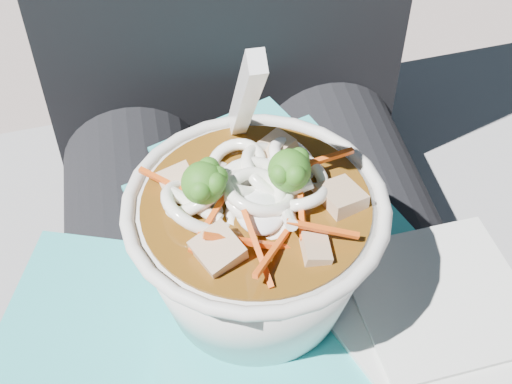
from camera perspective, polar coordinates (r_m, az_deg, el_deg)
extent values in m
cube|color=slate|center=(0.93, -0.65, -13.79)|extent=(1.04, 0.59, 0.48)
cylinder|color=black|center=(0.59, -8.07, -13.06)|extent=(0.14, 0.48, 0.14)
cylinder|color=black|center=(0.61, 11.03, -9.94)|extent=(0.14, 0.48, 0.14)
cube|color=teal|center=(0.53, 2.96, -8.18)|extent=(0.18, 0.19, 0.00)
cube|color=teal|center=(0.52, 0.54, -9.31)|extent=(0.21, 0.21, 0.00)
cube|color=teal|center=(0.52, -10.37, -10.49)|extent=(0.21, 0.20, 0.00)
cube|color=teal|center=(0.51, 4.11, -10.32)|extent=(0.19, 0.19, 0.00)
cube|color=teal|center=(0.59, 0.82, 0.67)|extent=(0.19, 0.22, 0.00)
cube|color=teal|center=(0.51, 7.40, -9.65)|extent=(0.16, 0.16, 0.00)
cube|color=teal|center=(0.56, 1.11, -1.95)|extent=(0.23, 0.22, 0.00)
cube|color=teal|center=(0.48, 0.93, -14.55)|extent=(0.19, 0.23, 0.00)
cube|color=silver|center=(0.51, 15.26, -11.22)|extent=(0.17, 0.17, 0.00)
cube|color=silver|center=(0.52, 14.50, -8.03)|extent=(0.13, 0.13, 0.00)
torus|color=silver|center=(0.44, 0.00, -1.06)|extent=(0.17, 0.17, 0.01)
cylinder|color=#4F2F0B|center=(0.44, 0.00, -1.32)|extent=(0.14, 0.14, 0.01)
torus|color=white|center=(0.46, -1.58, 2.29)|extent=(0.05, 0.05, 0.02)
torus|color=white|center=(0.43, 0.29, -1.99)|extent=(0.06, 0.06, 0.02)
torus|color=white|center=(0.45, -1.99, 1.04)|extent=(0.06, 0.06, 0.03)
torus|color=white|center=(0.45, 1.75, 1.52)|extent=(0.07, 0.07, 0.04)
torus|color=white|center=(0.43, -0.06, -0.26)|extent=(0.04, 0.04, 0.02)
torus|color=white|center=(0.44, 3.67, -0.41)|extent=(0.04, 0.04, 0.03)
torus|color=white|center=(0.45, 2.91, 0.47)|extent=(0.07, 0.07, 0.03)
torus|color=white|center=(0.45, -3.10, 0.79)|extent=(0.05, 0.04, 0.03)
torus|color=white|center=(0.44, -4.53, -1.24)|extent=(0.06, 0.07, 0.04)
torus|color=white|center=(0.43, 0.19, 0.06)|extent=(0.05, 0.05, 0.03)
torus|color=white|center=(0.46, 2.98, 2.59)|extent=(0.05, 0.05, 0.03)
torus|color=white|center=(0.44, -0.18, -0.56)|extent=(0.08, 0.07, 0.04)
torus|color=white|center=(0.45, -4.74, -0.07)|extent=(0.06, 0.06, 0.04)
cylinder|color=white|center=(0.43, -4.87, -1.11)|extent=(0.03, 0.03, 0.01)
cylinder|color=white|center=(0.43, 2.53, -1.86)|extent=(0.01, 0.03, 0.02)
cylinder|color=white|center=(0.44, 2.72, 0.00)|extent=(0.03, 0.01, 0.02)
cylinder|color=#82A851|center=(0.44, 2.64, 0.65)|extent=(0.01, 0.01, 0.02)
sphere|color=#1F5A14|center=(0.43, 2.69, 1.74)|extent=(0.03, 0.03, 0.03)
sphere|color=#1F5A14|center=(0.44, 3.46, 2.38)|extent=(0.01, 0.01, 0.01)
sphere|color=#1F5A14|center=(0.43, 3.45, 2.74)|extent=(0.01, 0.01, 0.01)
sphere|color=#1F5A14|center=(0.42, 1.95, 1.44)|extent=(0.01, 0.01, 0.01)
sphere|color=#1F5A14|center=(0.42, 3.15, 1.37)|extent=(0.01, 0.01, 0.01)
cylinder|color=#82A851|center=(0.43, -4.17, -0.38)|extent=(0.01, 0.01, 0.02)
sphere|color=#1F5A14|center=(0.43, -4.25, 0.71)|extent=(0.03, 0.03, 0.03)
sphere|color=#1F5A14|center=(0.42, -4.46, 0.14)|extent=(0.01, 0.01, 0.01)
sphere|color=#1F5A14|center=(0.42, -3.29, 0.70)|extent=(0.01, 0.01, 0.01)
sphere|color=#1F5A14|center=(0.43, -3.80, 1.95)|extent=(0.01, 0.01, 0.01)
sphere|color=#1F5A14|center=(0.42, -3.11, 1.24)|extent=(0.01, 0.01, 0.01)
cube|color=#EA5213|center=(0.41, 0.13, -4.52)|extent=(0.01, 0.05, 0.02)
cube|color=#EA5213|center=(0.41, 5.36, -2.96)|extent=(0.04, 0.01, 0.01)
cube|color=#EA5213|center=(0.41, -0.26, -4.09)|extent=(0.06, 0.01, 0.02)
cube|color=#EA5213|center=(0.41, 1.48, -4.61)|extent=(0.03, 0.04, 0.02)
cube|color=#EA5213|center=(0.44, 1.35, -0.70)|extent=(0.04, 0.02, 0.01)
cube|color=#EA5213|center=(0.45, -6.66, 0.49)|extent=(0.04, 0.03, 0.01)
cube|color=#EA5213|center=(0.43, 3.64, -0.75)|extent=(0.01, 0.06, 0.01)
cube|color=#EA5213|center=(0.45, 5.50, 2.64)|extent=(0.04, 0.01, 0.01)
cube|color=#EA5213|center=(0.42, -3.68, -2.18)|extent=(0.03, 0.04, 0.01)
cube|color=tan|center=(0.44, 6.80, -0.59)|extent=(0.03, 0.03, 0.02)
cube|color=tan|center=(0.47, 1.63, 3.31)|extent=(0.03, 0.03, 0.02)
cube|color=tan|center=(0.45, -6.14, 0.44)|extent=(0.03, 0.03, 0.02)
cube|color=tan|center=(0.41, -3.04, -4.75)|extent=(0.03, 0.04, 0.02)
cube|color=tan|center=(0.42, 4.75, -4.80)|extent=(0.02, 0.02, 0.02)
ellipsoid|color=white|center=(0.43, 0.28, -1.50)|extent=(0.03, 0.04, 0.01)
cube|color=white|center=(0.43, -0.84, 7.52)|extent=(0.01, 0.08, 0.12)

